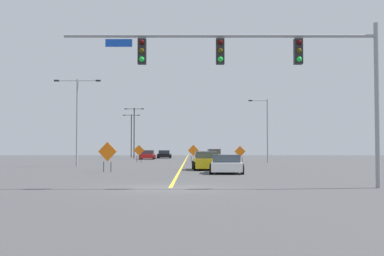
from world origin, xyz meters
name	(u,v)px	position (x,y,z in m)	size (l,w,h in m)	color
ground	(169,188)	(0.00, 0.00, 0.00)	(191.91, 191.91, 0.00)	#444447
road_centre_stripe	(185,159)	(0.00, 53.31, 0.00)	(0.16, 106.62, 0.01)	yellow
traffic_signal_assembly	(262,62)	(3.79, -0.02, 5.15)	(12.94, 0.44, 6.78)	gray
street_lamp_far_right	(130,132)	(-9.96, 69.02, 4.54)	(3.03, 0.24, 7.68)	black
street_lamp_far_left	(76,114)	(-9.54, 24.92, 4.76)	(4.23, 0.24, 7.91)	gray
street_lamp_near_left	(133,129)	(-8.43, 60.13, 4.78)	(3.15, 0.24, 8.11)	black
street_lamp_near_right	(265,127)	(9.38, 37.17, 4.07)	(2.25, 0.24, 7.26)	gray
construction_sign_median_far	(193,151)	(1.03, 35.34, 1.28)	(1.23, 0.24, 2.00)	orange
construction_sign_left_shoulder	(107,153)	(-4.89, 13.78, 1.30)	(1.32, 0.28, 2.06)	orange
construction_sign_median_near	(239,152)	(6.00, 33.00, 1.18)	(1.19, 0.15, 1.87)	orange
construction_sign_right_lane	(138,151)	(-5.42, 39.17, 1.28)	(1.28, 0.14, 2.02)	orange
car_black_passing	(164,154)	(-3.61, 61.09, 0.61)	(2.20, 4.29, 1.30)	black
car_white_far	(226,164)	(3.12, 12.15, 0.58)	(2.34, 4.69, 1.21)	white
car_red_distant	(147,155)	(-5.65, 53.13, 0.62)	(2.14, 4.26, 1.34)	red
car_yellow_near	(205,161)	(1.94, 17.28, 0.65)	(2.14, 4.52, 1.38)	gold
car_orange_approaching	(213,155)	(3.74, 45.49, 0.68)	(2.19, 4.53, 1.52)	orange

